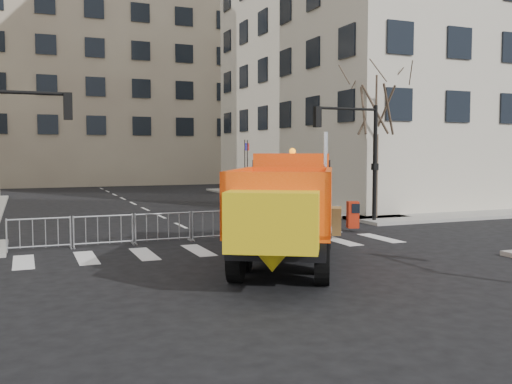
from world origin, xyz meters
name	(u,v)px	position (x,y,z in m)	size (l,w,h in m)	color
ground	(303,282)	(0.00, 0.00, 0.00)	(120.00, 120.00, 0.00)	black
sidewalk_back	(204,234)	(0.00, 8.50, 0.07)	(64.00, 5.00, 0.15)	gray
building_far	(85,71)	(0.00, 52.00, 12.00)	(30.00, 18.00, 24.00)	gray
traffic_light_right	(375,165)	(8.50, 9.50, 2.70)	(0.18, 0.18, 5.40)	black
crowd_barriers	(191,226)	(-0.75, 7.60, 0.55)	(12.60, 0.60, 1.10)	#9EA0A5
street_tree	(376,142)	(9.20, 10.50, 3.75)	(3.00, 3.00, 7.50)	#382B21
plow_truck	(287,205)	(0.60, 2.21, 1.73)	(7.31, 10.02, 3.89)	black
cop_a	(287,216)	(2.88, 7.00, 0.83)	(0.60, 0.40, 1.66)	black
cop_b	(279,214)	(2.52, 6.98, 0.93)	(0.91, 0.71, 1.87)	black
cop_c	(290,213)	(2.83, 6.66, 0.96)	(1.13, 0.47, 1.92)	black
newspaper_box	(353,215)	(6.09, 7.47, 0.70)	(0.45, 0.40, 1.10)	#B0230D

